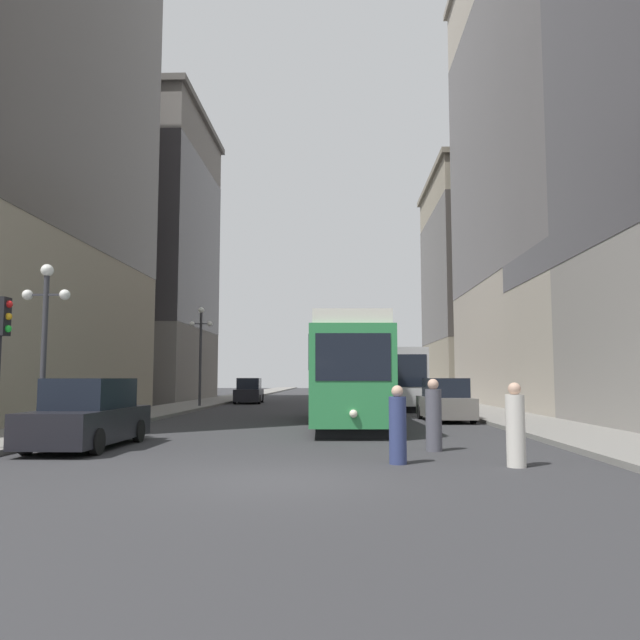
# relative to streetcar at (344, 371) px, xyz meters

# --- Properties ---
(ground_plane) EXTENTS (200.00, 200.00, 0.00)m
(ground_plane) POSITION_rel_streetcar_xyz_m (-1.26, -13.10, -2.10)
(ground_plane) COLOR #303033
(sidewalk_left) EXTENTS (3.36, 120.00, 0.15)m
(sidewalk_left) POSITION_rel_streetcar_xyz_m (-9.78, 26.90, -2.03)
(sidewalk_left) COLOR gray
(sidewalk_left) RESTS_ON ground
(sidewalk_right) EXTENTS (3.36, 120.00, 0.15)m
(sidewalk_right) POSITION_rel_streetcar_xyz_m (7.26, 26.90, -2.03)
(sidewalk_right) COLOR gray
(sidewalk_right) RESTS_ON ground
(streetcar) EXTENTS (3.04, 12.99, 3.89)m
(streetcar) POSITION_rel_streetcar_xyz_m (0.00, 0.00, 0.00)
(streetcar) COLOR black
(streetcar) RESTS_ON ground
(transit_bus) EXTENTS (2.84, 11.75, 3.45)m
(transit_bus) POSITION_rel_streetcar_xyz_m (3.06, 13.64, -0.15)
(transit_bus) COLOR black
(transit_bus) RESTS_ON ground
(parked_car_left_near) EXTENTS (2.05, 4.40, 1.82)m
(parked_car_left_near) POSITION_rel_streetcar_xyz_m (-6.80, 20.12, -1.26)
(parked_car_left_near) COLOR black
(parked_car_left_near) RESTS_ON ground
(parked_car_left_mid) EXTENTS (1.91, 4.79, 1.82)m
(parked_car_left_mid) POSITION_rel_streetcar_xyz_m (-6.80, -8.22, -1.26)
(parked_car_left_mid) COLOR black
(parked_car_left_mid) RESTS_ON ground
(parked_car_right_far) EXTENTS (2.00, 4.39, 1.82)m
(parked_car_right_far) POSITION_rel_streetcar_xyz_m (4.28, 2.07, -1.26)
(parked_car_right_far) COLOR black
(parked_car_right_far) RESTS_ON ground
(pedestrian_crossing_near) EXTENTS (0.39, 0.39, 1.74)m
(pedestrian_crossing_near) POSITION_rel_streetcar_xyz_m (3.47, -11.36, -1.29)
(pedestrian_crossing_near) COLOR beige
(pedestrian_crossing_near) RESTS_ON ground
(pedestrian_crossing_far) EXTENTS (0.37, 0.37, 1.67)m
(pedestrian_crossing_far) POSITION_rel_streetcar_xyz_m (1.07, -10.98, -1.32)
(pedestrian_crossing_far) COLOR navy
(pedestrian_crossing_far) RESTS_ON ground
(pedestrian_on_sidewalk) EXTENTS (0.40, 0.40, 1.81)m
(pedestrian_on_sidewalk) POSITION_rel_streetcar_xyz_m (2.20, -8.61, -1.26)
(pedestrian_on_sidewalk) COLOR #4C4C56
(pedestrian_on_sidewalk) RESTS_ON ground
(traffic_light_near_left) EXTENTS (0.47, 0.36, 3.66)m
(traffic_light_near_left) POSITION_rel_streetcar_xyz_m (-8.48, -9.64, 0.86)
(traffic_light_near_left) COLOR #232328
(traffic_light_near_left) RESTS_ON sidewalk_left
(lamp_post_left_near) EXTENTS (1.41, 0.36, 4.99)m
(lamp_post_left_near) POSITION_rel_streetcar_xyz_m (-8.70, -6.97, 1.36)
(lamp_post_left_near) COLOR #333338
(lamp_post_left_near) RESTS_ON sidewalk_left
(lamp_post_left_far) EXTENTS (1.41, 0.36, 6.00)m
(lamp_post_left_far) POSITION_rel_streetcar_xyz_m (-8.70, 12.73, 1.95)
(lamp_post_left_far) COLOR #333338
(lamp_post_left_far) RESTS_ON sidewalk_left
(building_left_midblock) EXTENTS (11.34, 14.91, 23.53)m
(building_left_midblock) POSITION_rel_streetcar_xyz_m (-16.83, 24.54, 10.02)
(building_left_midblock) COLOR slate
(building_left_midblock) RESTS_ON ground
(building_right_corner) EXTENTS (11.65, 23.37, 32.45)m
(building_right_corner) POSITION_rel_streetcar_xyz_m (14.46, 13.56, 14.64)
(building_right_corner) COLOR #A89E8E
(building_right_corner) RESTS_ON ground
(building_right_far) EXTENTS (14.68, 17.18, 21.75)m
(building_right_far) POSITION_rel_streetcar_xyz_m (15.97, 35.82, 9.09)
(building_right_far) COLOR gray
(building_right_far) RESTS_ON ground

